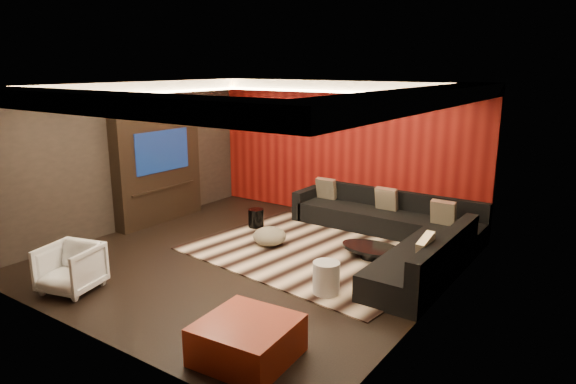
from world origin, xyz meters
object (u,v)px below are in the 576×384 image
Objects in this scene: coffee_table at (373,252)px; sectional_sofa at (398,233)px; orange_ottoman at (247,340)px; drum_stool at (256,218)px; armchair at (71,268)px; white_side_table at (326,278)px.

coffee_table is 0.75m from sectional_sofa.
coffee_table is 3.45m from orange_ottoman.
armchair is at bearing -95.36° from drum_stool.
sectional_sofa reaches higher than drum_stool.
drum_stool is at bearing -169.03° from sectional_sofa.
coffee_table is 3.07× the size of drum_stool.
white_side_table reaches higher than drum_stool.
white_side_table is (2.64, -1.78, 0.03)m from drum_stool.
white_side_table reaches higher than coffee_table.
coffee_table is at bearing 91.80° from white_side_table.
drum_stool is at bearing 145.90° from white_side_table.
white_side_table is at bearing -34.10° from drum_stool.
drum_stool is at bearing 127.06° from orange_ottoman.
sectional_sofa is (3.05, 4.25, -0.07)m from armchair.
coffee_table is 1.13× the size of orange_ottoman.
drum_stool is 4.57m from orange_ottoman.
drum_stool is 3.74m from armchair.
drum_stool is 0.48× the size of armchair.
coffee_table is at bearing -4.54° from drum_stool.
orange_ottoman is 0.26× the size of sectional_sofa.
armchair is (-0.35, -3.72, 0.14)m from drum_stool.
armchair is (-2.94, -3.52, 0.22)m from coffee_table.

